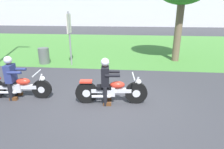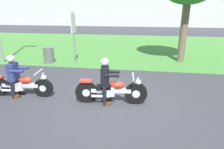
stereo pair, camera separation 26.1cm
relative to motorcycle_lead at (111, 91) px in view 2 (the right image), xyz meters
The scene contains 8 objects.
ground 0.44m from the motorcycle_lead, 100.63° to the right, with size 120.00×120.00×0.00m, color #38383D.
grass_verge 9.34m from the motorcycle_lead, 90.19° to the left, with size 60.00×12.00×0.01m, color #478438.
motorcycle_lead is the anchor object (origin of this frame).
rider_lead 0.46m from the motorcycle_lead, behind, with size 0.57×0.49×1.42m.
motorcycle_follow 2.99m from the motorcycle_lead, behind, with size 2.10×0.66×0.86m.
rider_follow 3.18m from the motorcycle_lead, behind, with size 0.57×0.49×1.38m.
trash_can 5.63m from the motorcycle_lead, 134.40° to the left, with size 0.54×0.54×0.81m, color #595E5B.
sign_banner 4.76m from the motorcycle_lead, 122.28° to the left, with size 0.08×0.60×2.60m.
Camera 2 is at (0.83, -5.04, 2.77)m, focal length 30.66 mm.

